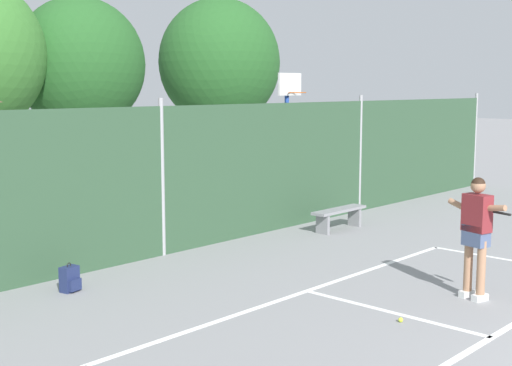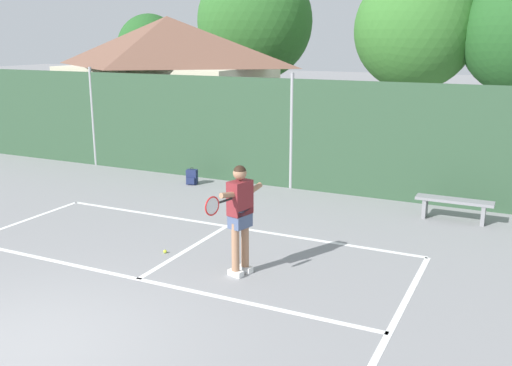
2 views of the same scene
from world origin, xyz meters
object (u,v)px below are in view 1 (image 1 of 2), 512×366
(tennis_player, at_px, (477,227))
(courtside_bench, at_px, (339,214))
(basketball_hoop, at_px, (289,119))
(backpack_navy, at_px, (70,279))
(tennis_ball, at_px, (401,320))

(tennis_player, relative_size, courtside_bench, 1.16)
(basketball_hoop, height_order, tennis_player, basketball_hoop)
(backpack_navy, bearing_deg, courtside_bench, -2.19)
(tennis_player, xyz_separation_m, tennis_ball, (-1.68, 0.26, -1.08))
(basketball_hoop, bearing_deg, courtside_bench, -121.96)
(basketball_hoop, bearing_deg, tennis_player, -121.72)
(tennis_ball, height_order, courtside_bench, courtside_bench)
(basketball_hoop, height_order, tennis_ball, basketball_hoop)
(backpack_navy, xyz_separation_m, courtside_bench, (6.74, -0.26, 0.17))
(tennis_player, bearing_deg, backpack_navy, 129.25)
(basketball_hoop, distance_m, tennis_ball, 10.15)
(basketball_hoop, relative_size, backpack_navy, 7.67)
(basketball_hoop, bearing_deg, backpack_navy, -161.49)
(tennis_player, distance_m, backpack_navy, 6.29)
(tennis_player, height_order, backpack_navy, tennis_player)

